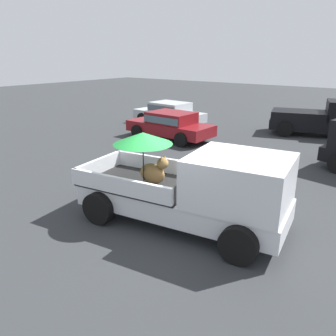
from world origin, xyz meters
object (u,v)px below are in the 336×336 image
(parked_sedan_far, at_px, (169,112))
(pickup_truck_red, at_px, (325,119))
(pickup_truck_main, at_px, (197,189))
(parked_sedan_near, at_px, (170,124))

(parked_sedan_far, bearing_deg, pickup_truck_red, -157.37)
(pickup_truck_main, distance_m, parked_sedan_far, 12.41)
(parked_sedan_near, relative_size, parked_sedan_far, 0.98)
(pickup_truck_main, relative_size, parked_sedan_near, 1.21)
(parked_sedan_far, bearing_deg, pickup_truck_main, 134.83)
(pickup_truck_red, bearing_deg, parked_sedan_far, -178.51)
(parked_sedan_near, bearing_deg, pickup_truck_red, -135.67)
(parked_sedan_near, bearing_deg, pickup_truck_main, 132.58)
(pickup_truck_main, xyz_separation_m, parked_sedan_near, (-5.83, 6.75, -0.24))
(pickup_truck_red, distance_m, parked_sedan_far, 8.31)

